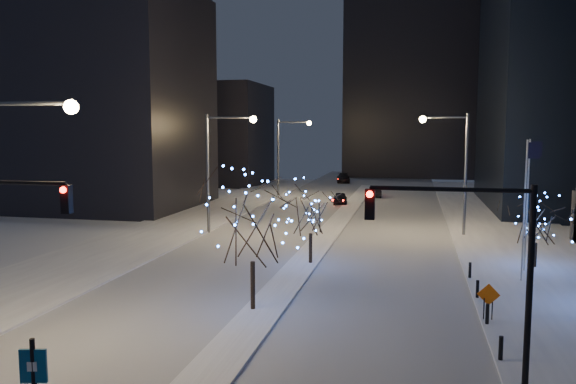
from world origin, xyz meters
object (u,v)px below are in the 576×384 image
(car_mid, at_px, (375,192))
(holiday_tree_median_near, at_px, (252,220))
(street_lamp_east, at_px, (454,158))
(car_far, at_px, (343,178))
(holiday_tree_median_far, at_px, (311,209))
(car_near, at_px, (340,198))
(street_lamp_w_mid, at_px, (220,156))
(construction_sign, at_px, (488,298))
(street_lamp_w_far, at_px, (286,147))
(traffic_signal_east, at_px, (478,254))
(street_lamp_w_near, at_px, (9,185))
(holiday_tree_plaza_far, at_px, (537,221))

(car_mid, height_order, holiday_tree_median_near, holiday_tree_median_near)
(holiday_tree_median_near, bearing_deg, street_lamp_east, 64.54)
(car_far, relative_size, holiday_tree_median_far, 0.97)
(car_near, relative_size, car_far, 0.77)
(street_lamp_w_mid, relative_size, construction_sign, 6.03)
(street_lamp_w_far, bearing_deg, holiday_tree_median_near, -79.20)
(car_near, distance_m, holiday_tree_median_far, 30.54)
(street_lamp_east, bearing_deg, traffic_signal_east, -92.26)
(holiday_tree_median_near, xyz_separation_m, construction_sign, (10.80, 0.83, -3.28))
(holiday_tree_median_far, bearing_deg, street_lamp_w_near, -121.08)
(construction_sign, bearing_deg, car_far, 106.44)
(car_mid, xyz_separation_m, construction_sign, (8.30, -47.55, 0.48))
(street_lamp_w_mid, xyz_separation_m, holiday_tree_plaza_far, (23.36, -7.30, -3.43))
(car_mid, relative_size, holiday_tree_median_far, 0.76)
(street_lamp_w_near, xyz_separation_m, construction_sign, (19.24, 6.60, -5.35))
(street_lamp_w_mid, bearing_deg, street_lamp_east, 8.96)
(street_lamp_east, bearing_deg, street_lamp_w_near, -124.19)
(street_lamp_w_near, xyz_separation_m, street_lamp_east, (19.02, 28.00, -0.05))
(holiday_tree_median_far, bearing_deg, street_lamp_east, 52.17)
(street_lamp_w_mid, bearing_deg, car_mid, 69.43)
(holiday_tree_median_near, height_order, holiday_tree_plaza_far, holiday_tree_median_near)
(holiday_tree_plaza_far, bearing_deg, car_near, 119.37)
(street_lamp_east, height_order, car_far, street_lamp_east)
(street_lamp_w_far, distance_m, traffic_signal_east, 54.07)
(construction_sign, bearing_deg, street_lamp_w_far, 117.83)
(street_lamp_w_far, distance_m, car_near, 10.26)
(street_lamp_east, xyz_separation_m, holiday_tree_median_far, (-9.58, -12.34, -2.83))
(traffic_signal_east, height_order, construction_sign, traffic_signal_east)
(holiday_tree_plaza_far, height_order, construction_sign, holiday_tree_plaza_far)
(traffic_signal_east, relative_size, holiday_tree_plaza_far, 1.52)
(car_near, bearing_deg, holiday_tree_median_near, -95.49)
(holiday_tree_plaza_far, xyz_separation_m, construction_sign, (-4.12, -11.10, -1.92))
(car_far, bearing_deg, street_lamp_east, -80.25)
(traffic_signal_east, bearing_deg, street_lamp_w_mid, 124.51)
(street_lamp_w_far, relative_size, construction_sign, 6.03)
(car_mid, bearing_deg, holiday_tree_plaza_far, 100.40)
(car_far, relative_size, construction_sign, 3.13)
(street_lamp_w_near, relative_size, car_far, 1.93)
(car_near, height_order, car_mid, car_near)
(holiday_tree_median_near, relative_size, holiday_tree_median_far, 1.25)
(car_far, height_order, holiday_tree_plaza_far, holiday_tree_plaza_far)
(street_lamp_w_mid, xyz_separation_m, holiday_tree_median_near, (8.44, -19.22, -2.07))
(street_lamp_east, relative_size, holiday_tree_plaza_far, 2.17)
(car_near, height_order, construction_sign, construction_sign)
(street_lamp_w_near, xyz_separation_m, holiday_tree_median_far, (9.44, 15.66, -2.88))
(car_near, bearing_deg, street_lamp_east, -64.13)
(street_lamp_w_far, distance_m, car_mid, 13.07)
(car_far, relative_size, holiday_tree_plaza_far, 1.13)
(street_lamp_w_mid, height_order, car_near, street_lamp_w_mid)
(street_lamp_w_far, bearing_deg, holiday_tree_median_far, -74.63)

